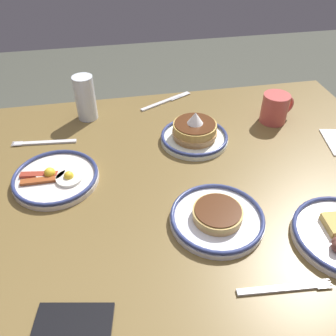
{
  "coord_description": "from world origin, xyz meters",
  "views": [
    {
      "loc": [
        0.19,
        0.71,
        1.36
      ],
      "look_at": [
        0.05,
        -0.02,
        0.75
      ],
      "focal_mm": 37.98,
      "sensor_mm": 36.0,
      "label": 1
    }
  ],
  "objects_px": {
    "coffee_mug": "(275,108)",
    "fork_far": "(44,143)",
    "plate_far_side": "(217,217)",
    "drinking_glass": "(86,100)",
    "plate_near_main": "(194,134)",
    "butter_knife": "(166,101)",
    "fork_near": "(285,288)",
    "plate_center_pancakes": "(56,177)",
    "cell_phone": "(74,322)"
  },
  "relations": [
    {
      "from": "plate_far_side",
      "to": "cell_phone",
      "type": "xyz_separation_m",
      "value": [
        0.33,
        0.19,
        -0.01
      ]
    },
    {
      "from": "fork_near",
      "to": "plate_near_main",
      "type": "bearing_deg",
      "value": -84.12
    },
    {
      "from": "fork_near",
      "to": "butter_knife",
      "type": "relative_size",
      "value": 0.98
    },
    {
      "from": "plate_center_pancakes",
      "to": "fork_far",
      "type": "relative_size",
      "value": 1.17
    },
    {
      "from": "plate_far_side",
      "to": "fork_near",
      "type": "relative_size",
      "value": 1.15
    },
    {
      "from": "plate_near_main",
      "to": "butter_knife",
      "type": "distance_m",
      "value": 0.26
    },
    {
      "from": "plate_center_pancakes",
      "to": "plate_far_side",
      "type": "xyz_separation_m",
      "value": [
        -0.39,
        0.22,
        0.0
      ]
    },
    {
      "from": "plate_near_main",
      "to": "fork_far",
      "type": "height_order",
      "value": "plate_near_main"
    },
    {
      "from": "coffee_mug",
      "to": "fork_far",
      "type": "distance_m",
      "value": 0.75
    },
    {
      "from": "plate_far_side",
      "to": "butter_knife",
      "type": "bearing_deg",
      "value": -88.82
    },
    {
      "from": "plate_near_main",
      "to": "drinking_glass",
      "type": "height_order",
      "value": "drinking_glass"
    },
    {
      "from": "drinking_glass",
      "to": "fork_near",
      "type": "xyz_separation_m",
      "value": [
        -0.38,
        0.74,
        -0.06
      ]
    },
    {
      "from": "plate_center_pancakes",
      "to": "plate_far_side",
      "type": "distance_m",
      "value": 0.44
    },
    {
      "from": "plate_center_pancakes",
      "to": "coffee_mug",
      "type": "bearing_deg",
      "value": -165.6
    },
    {
      "from": "coffee_mug",
      "to": "fork_near",
      "type": "relative_size",
      "value": 0.61
    },
    {
      "from": "butter_knife",
      "to": "coffee_mug",
      "type": "bearing_deg",
      "value": 149.56
    },
    {
      "from": "coffee_mug",
      "to": "fork_near",
      "type": "distance_m",
      "value": 0.65
    },
    {
      "from": "plate_center_pancakes",
      "to": "drinking_glass",
      "type": "relative_size",
      "value": 1.53
    },
    {
      "from": "plate_center_pancakes",
      "to": "cell_phone",
      "type": "height_order",
      "value": "plate_center_pancakes"
    },
    {
      "from": "plate_center_pancakes",
      "to": "plate_far_side",
      "type": "relative_size",
      "value": 1.02
    },
    {
      "from": "plate_near_main",
      "to": "butter_knife",
      "type": "bearing_deg",
      "value": -81.27
    },
    {
      "from": "plate_near_main",
      "to": "coffee_mug",
      "type": "height_order",
      "value": "plate_near_main"
    },
    {
      "from": "plate_far_side",
      "to": "coffee_mug",
      "type": "bearing_deg",
      "value": -128.3
    },
    {
      "from": "plate_center_pancakes",
      "to": "butter_knife",
      "type": "xyz_separation_m",
      "value": [
        -0.37,
        -0.37,
        -0.01
      ]
    },
    {
      "from": "plate_far_side",
      "to": "coffee_mug",
      "type": "xyz_separation_m",
      "value": [
        -0.32,
        -0.4,
        0.03
      ]
    },
    {
      "from": "plate_near_main",
      "to": "plate_center_pancakes",
      "type": "height_order",
      "value": "plate_near_main"
    },
    {
      "from": "drinking_glass",
      "to": "cell_phone",
      "type": "xyz_separation_m",
      "value": [
        0.04,
        0.73,
        -0.06
      ]
    },
    {
      "from": "fork_near",
      "to": "butter_knife",
      "type": "bearing_deg",
      "value": -83.18
    },
    {
      "from": "cell_phone",
      "to": "butter_knife",
      "type": "relative_size",
      "value": 0.72
    },
    {
      "from": "plate_far_side",
      "to": "fork_near",
      "type": "xyz_separation_m",
      "value": [
        -0.08,
        0.2,
        -0.01
      ]
    },
    {
      "from": "fork_near",
      "to": "fork_far",
      "type": "distance_m",
      "value": 0.8
    },
    {
      "from": "plate_near_main",
      "to": "drinking_glass",
      "type": "bearing_deg",
      "value": -32.06
    },
    {
      "from": "coffee_mug",
      "to": "drinking_glass",
      "type": "xyz_separation_m",
      "value": [
        0.61,
        -0.14,
        0.02
      ]
    },
    {
      "from": "plate_far_side",
      "to": "drinking_glass",
      "type": "bearing_deg",
      "value": -61.28
    },
    {
      "from": "drinking_glass",
      "to": "coffee_mug",
      "type": "bearing_deg",
      "value": 167.46
    },
    {
      "from": "drinking_glass",
      "to": "fork_far",
      "type": "distance_m",
      "value": 0.2
    },
    {
      "from": "plate_center_pancakes",
      "to": "drinking_glass",
      "type": "bearing_deg",
      "value": -105.88
    },
    {
      "from": "cell_phone",
      "to": "fork_near",
      "type": "height_order",
      "value": "cell_phone"
    },
    {
      "from": "butter_knife",
      "to": "plate_far_side",
      "type": "bearing_deg",
      "value": 91.18
    },
    {
      "from": "cell_phone",
      "to": "fork_far",
      "type": "xyz_separation_m",
      "value": [
        0.1,
        -0.6,
        -0.0
      ]
    },
    {
      "from": "cell_phone",
      "to": "fork_near",
      "type": "distance_m",
      "value": 0.42
    },
    {
      "from": "cell_phone",
      "to": "fork_far",
      "type": "bearing_deg",
      "value": -69.89
    },
    {
      "from": "fork_near",
      "to": "plate_center_pancakes",
      "type": "bearing_deg",
      "value": -41.93
    },
    {
      "from": "plate_near_main",
      "to": "cell_phone",
      "type": "bearing_deg",
      "value": 55.72
    },
    {
      "from": "plate_center_pancakes",
      "to": "fork_near",
      "type": "distance_m",
      "value": 0.63
    },
    {
      "from": "plate_center_pancakes",
      "to": "plate_far_side",
      "type": "bearing_deg",
      "value": 150.08
    },
    {
      "from": "plate_center_pancakes",
      "to": "cell_phone",
      "type": "relative_size",
      "value": 1.6
    },
    {
      "from": "plate_near_main",
      "to": "coffee_mug",
      "type": "distance_m",
      "value": 0.3
    },
    {
      "from": "fork_near",
      "to": "fork_far",
      "type": "relative_size",
      "value": 1.0
    },
    {
      "from": "drinking_glass",
      "to": "fork_near",
      "type": "distance_m",
      "value": 0.83
    }
  ]
}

